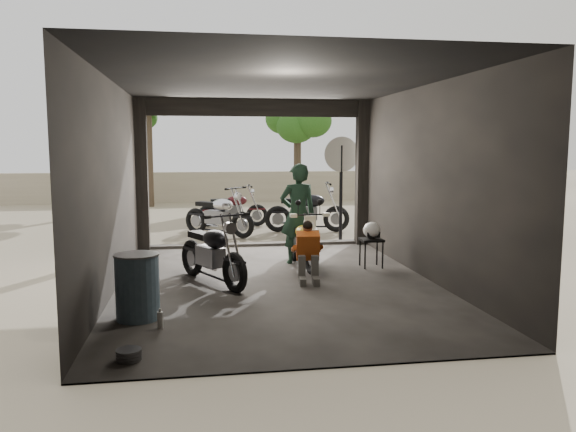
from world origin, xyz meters
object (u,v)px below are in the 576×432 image
object	(u,v)px
stool	(371,243)
main_bike	(302,239)
mechanic	(308,254)
helmet	(372,230)
sign_post	(341,171)
rider	(298,214)
outside_bike_a	(219,211)
outside_bike_c	(307,207)
outside_bike_b	(233,206)
left_bike	(212,248)
oil_drum	(137,288)

from	to	relation	value
stool	main_bike	bearing A→B (deg)	169.97
mechanic	helmet	size ratio (longest dim) A/B	2.90
stool	sign_post	bearing A→B (deg)	86.49
rider	stool	size ratio (longest dim) A/B	3.49
outside_bike_a	outside_bike_c	bearing A→B (deg)	-42.59
outside_bike_b	sign_post	size ratio (longest dim) A/B	0.70
outside_bike_a	helmet	world-z (taller)	outside_bike_a
outside_bike_a	stool	bearing A→B (deg)	-107.81
mechanic	left_bike	bearing A→B (deg)	178.72
outside_bike_c	sign_post	size ratio (longest dim) A/B	0.79
rider	helmet	world-z (taller)	rider
outside_bike_c	outside_bike_b	bearing A→B (deg)	62.81
oil_drum	outside_bike_c	bearing A→B (deg)	63.12
outside_bike_a	outside_bike_c	size ratio (longest dim) A/B	0.96
sign_post	oil_drum	bearing A→B (deg)	-133.16
main_bike	outside_bike_c	xyz separation A→B (m)	(0.92, 4.24, 0.11)
left_bike	mechanic	world-z (taller)	left_bike
stool	outside_bike_c	bearing A→B (deg)	94.08
outside_bike_c	helmet	world-z (taller)	outside_bike_c
main_bike	outside_bike_b	distance (m)	5.60
rider	helmet	distance (m)	1.40
outside_bike_a	rider	xyz separation A→B (m)	(1.35, -3.59, 0.33)
left_bike	helmet	size ratio (longest dim) A/B	5.26
outside_bike_a	mechanic	bearing A→B (deg)	-126.10
main_bike	helmet	size ratio (longest dim) A/B	4.80
outside_bike_a	mechanic	world-z (taller)	outside_bike_a
main_bike	outside_bike_b	xyz separation A→B (m)	(-0.93, 5.52, 0.04)
outside_bike_b	mechanic	size ratio (longest dim) A/B	1.76
rider	mechanic	distance (m)	1.61
left_bike	stool	bearing A→B (deg)	-12.88
rider	sign_post	world-z (taller)	sign_post
main_bike	outside_bike_b	world-z (taller)	outside_bike_b
main_bike	outside_bike_c	distance (m)	4.34
mechanic	helmet	distance (m)	1.70
oil_drum	left_bike	bearing A→B (deg)	61.16
stool	mechanic	bearing A→B (deg)	-144.57
helmet	stool	bearing A→B (deg)	-100.46
outside_bike_c	rider	world-z (taller)	rider
mechanic	sign_post	distance (m)	4.33
outside_bike_a	sign_post	world-z (taller)	sign_post
oil_drum	helmet	bearing A→B (deg)	33.48
rider	mechanic	world-z (taller)	rider
outside_bike_c	stool	world-z (taller)	outside_bike_c
outside_bike_a	stool	xyz separation A→B (m)	(2.60, -4.17, -0.15)
main_bike	sign_post	world-z (taller)	sign_post
outside_bike_a	rider	world-z (taller)	rider
left_bike	stool	size ratio (longest dim) A/B	3.24
mechanic	stool	world-z (taller)	mechanic
outside_bike_b	stool	size ratio (longest dim) A/B	3.14
left_bike	oil_drum	size ratio (longest dim) A/B	2.06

